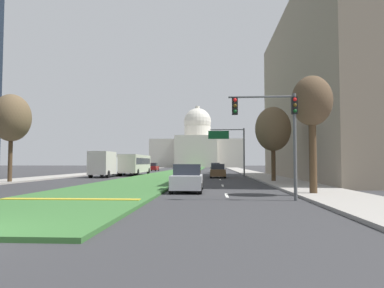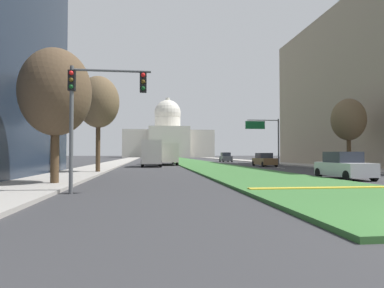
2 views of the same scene
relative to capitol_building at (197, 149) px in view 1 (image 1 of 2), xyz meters
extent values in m
plane|color=#333335|center=(0.00, -68.63, -7.68)|extent=(305.76, 305.76, 0.00)
cube|color=#386B33|center=(0.00, -75.58, -7.61)|extent=(7.10, 125.08, 0.14)
cube|color=gold|center=(0.00, -130.10, -7.52)|extent=(6.39, 0.50, 0.04)
cube|color=silver|center=(7.26, -126.10, -7.68)|extent=(0.16, 2.40, 0.01)
cube|color=silver|center=(7.26, -117.53, -7.68)|extent=(0.16, 2.40, 0.01)
cube|color=silver|center=(7.26, -107.41, -7.68)|extent=(0.16, 2.40, 0.01)
cube|color=silver|center=(7.26, -101.09, -7.68)|extent=(0.16, 2.40, 0.01)
cube|color=silver|center=(7.26, -87.82, -7.68)|extent=(0.16, 2.40, 0.01)
cube|color=#9E9991|center=(-12.97, -82.53, -7.61)|extent=(4.00, 125.08, 0.15)
cube|color=#9E9991|center=(12.97, -82.53, -7.61)|extent=(4.00, 125.08, 0.15)
cube|color=gray|center=(22.74, -104.99, 2.22)|extent=(15.55, 34.22, 19.80)
cube|color=beige|center=(0.00, 0.86, -2.12)|extent=(36.64, 23.19, 11.12)
cube|color=beige|center=(0.00, -12.73, -1.56)|extent=(16.12, 4.00, 12.23)
cylinder|color=beige|center=(0.00, 0.86, 6.35)|extent=(10.99, 10.99, 5.81)
sphere|color=beige|center=(0.00, 0.86, 11.25)|extent=(11.40, 11.40, 11.40)
cylinder|color=beige|center=(0.00, 0.86, 16.38)|extent=(1.80, 1.80, 3.00)
cylinder|color=#515456|center=(10.47, -128.66, -5.08)|extent=(0.16, 0.16, 5.20)
cube|color=black|center=(10.47, -128.66, -3.08)|extent=(0.28, 0.24, 0.84)
sphere|color=red|center=(10.47, -128.80, -2.80)|extent=(0.18, 0.18, 0.18)
sphere|color=#4C380F|center=(10.47, -128.80, -3.08)|extent=(0.18, 0.18, 0.18)
sphere|color=#0F4219|center=(10.47, -128.80, -3.36)|extent=(0.18, 0.18, 0.18)
cylinder|color=#515456|center=(8.87, -128.66, -2.63)|extent=(3.20, 0.10, 0.10)
cube|color=black|center=(7.59, -128.66, -3.08)|extent=(0.28, 0.24, 0.84)
sphere|color=red|center=(7.59, -128.80, -2.80)|extent=(0.18, 0.18, 0.18)
sphere|color=#4C380F|center=(7.59, -128.80, -3.08)|extent=(0.18, 0.18, 0.18)
sphere|color=#0F4219|center=(7.59, -128.80, -3.36)|extent=(0.18, 0.18, 0.18)
cylinder|color=#515456|center=(10.67, -98.15, -4.43)|extent=(0.20, 0.20, 6.50)
cylinder|color=#515456|center=(8.39, -98.15, -1.38)|extent=(4.55, 0.12, 0.12)
cube|color=#146033|center=(7.26, -98.20, -2.08)|extent=(2.80, 0.08, 1.10)
cylinder|color=#4C3823|center=(12.06, -125.96, -5.38)|extent=(0.42, 0.42, 4.59)
ellipsoid|color=brown|center=(12.06, -125.96, -2.38)|extent=(2.26, 2.26, 2.82)
cylinder|color=#4C3823|center=(-11.53, -115.58, -5.28)|extent=(0.36, 0.36, 4.79)
ellipsoid|color=brown|center=(-11.53, -115.58, -1.83)|extent=(3.39, 3.39, 4.24)
cylinder|color=#4C3823|center=(12.09, -112.81, -5.71)|extent=(0.40, 0.40, 3.94)
ellipsoid|color=brown|center=(12.09, -112.81, -2.70)|extent=(3.30, 3.30, 4.13)
cube|color=#BCBCC1|center=(4.89, -123.82, -7.04)|extent=(1.91, 4.18, 0.83)
cube|color=#282D38|center=(4.88, -123.66, -6.29)|extent=(1.66, 2.02, 0.68)
cylinder|color=black|center=(5.75, -125.44, -7.36)|extent=(0.23, 0.64, 0.64)
cylinder|color=black|center=(4.06, -125.46, -7.36)|extent=(0.23, 0.64, 0.64)
cylinder|color=black|center=(5.71, -122.18, -7.36)|extent=(0.23, 0.64, 0.64)
cylinder|color=black|center=(4.02, -122.20, -7.36)|extent=(0.23, 0.64, 0.64)
cube|color=brown|center=(7.05, -102.57, -7.06)|extent=(1.86, 4.56, 0.81)
cube|color=#282D38|center=(7.05, -102.39, -6.32)|extent=(1.62, 2.19, 0.66)
cylinder|color=black|center=(7.90, -104.38, -7.36)|extent=(0.23, 0.64, 0.64)
cylinder|color=black|center=(6.24, -104.40, -7.36)|extent=(0.23, 0.64, 0.64)
cylinder|color=black|center=(7.86, -100.74, -7.36)|extent=(0.23, 0.64, 0.64)
cylinder|color=black|center=(6.21, -100.76, -7.36)|extent=(0.23, 0.64, 0.64)
cube|color=navy|center=(-7.41, -92.70, -7.05)|extent=(2.07, 4.49, 0.82)
cube|color=#282D38|center=(-7.42, -92.87, -6.30)|extent=(1.75, 2.18, 0.67)
cylinder|color=black|center=(-8.21, -90.91, -7.36)|extent=(0.24, 0.65, 0.64)
cylinder|color=black|center=(-6.47, -90.97, -7.36)|extent=(0.24, 0.65, 0.64)
cylinder|color=black|center=(-8.35, -94.42, -7.36)|extent=(0.24, 0.65, 0.64)
cylinder|color=black|center=(-6.60, -94.49, -7.36)|extent=(0.24, 0.65, 0.64)
cube|color=#4C5156|center=(6.93, -81.06, -7.02)|extent=(1.87, 4.32, 0.87)
cube|color=#282D38|center=(6.94, -80.89, -6.23)|extent=(1.60, 2.10, 0.72)
cylinder|color=black|center=(7.68, -82.77, -7.36)|extent=(0.24, 0.65, 0.64)
cylinder|color=black|center=(6.09, -82.73, -7.36)|extent=(0.24, 0.65, 0.64)
cylinder|color=black|center=(7.77, -79.40, -7.36)|extent=(0.24, 0.65, 0.64)
cylinder|color=black|center=(6.18, -79.35, -7.36)|extent=(0.24, 0.65, 0.64)
cube|color=maroon|center=(-6.87, -67.33, -7.03)|extent=(1.89, 4.27, 0.87)
cube|color=#282D38|center=(-6.87, -67.50, -6.24)|extent=(1.63, 2.06, 0.71)
cylinder|color=black|center=(-7.66, -65.65, -7.36)|extent=(0.23, 0.64, 0.64)
cylinder|color=black|center=(-6.01, -65.68, -7.36)|extent=(0.23, 0.64, 0.64)
cylinder|color=black|center=(-7.72, -68.98, -7.36)|extent=(0.23, 0.64, 0.64)
cylinder|color=black|center=(-6.08, -69.01, -7.36)|extent=(0.23, 0.64, 0.64)
cube|color=#BCBCC1|center=(-7.16, -99.94, -6.23)|extent=(2.30, 2.00, 2.20)
cube|color=beige|center=(-7.16, -103.14, -5.88)|extent=(2.30, 4.40, 2.80)
cylinder|color=black|center=(-8.21, -99.94, -7.23)|extent=(0.30, 0.90, 0.90)
cylinder|color=black|center=(-6.11, -99.94, -7.23)|extent=(0.30, 0.90, 0.90)
cylinder|color=black|center=(-8.21, -104.24, -7.23)|extent=(0.30, 0.90, 0.90)
cylinder|color=black|center=(-6.11, -104.24, -7.23)|extent=(0.30, 0.90, 0.90)
cube|color=beige|center=(-4.89, -94.83, -5.98)|extent=(2.50, 11.00, 2.50)
cube|color=#232833|center=(-4.89, -94.83, -5.63)|extent=(2.52, 10.12, 0.90)
cylinder|color=black|center=(-6.04, -90.53, -7.18)|extent=(0.32, 1.00, 1.00)
cylinder|color=black|center=(-3.74, -90.53, -7.18)|extent=(0.32, 1.00, 1.00)
cylinder|color=black|center=(-6.04, -98.73, -7.18)|extent=(0.32, 1.00, 1.00)
cylinder|color=black|center=(-3.74, -98.73, -7.18)|extent=(0.32, 1.00, 1.00)
camera|label=1|loc=(6.52, -145.97, -5.86)|focal=33.04mm
camera|label=2|loc=(-7.27, -143.77, -6.05)|focal=31.51mm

